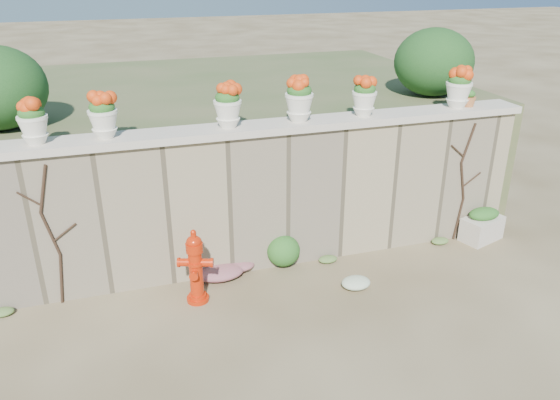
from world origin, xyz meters
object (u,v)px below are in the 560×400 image
object	(u,v)px
planter_box	(482,225)
terracotta_pot	(469,99)
urn_pot_0	(33,122)
fire_hydrant	(196,266)

from	to	relation	value
planter_box	terracotta_pot	size ratio (longest dim) A/B	3.15
urn_pot_0	fire_hydrant	bearing A→B (deg)	-22.83
fire_hydrant	planter_box	bearing A→B (deg)	23.11
urn_pot_0	terracotta_pot	bearing A→B (deg)	-0.00
fire_hydrant	planter_box	world-z (taller)	fire_hydrant
fire_hydrant	terracotta_pot	world-z (taller)	terracotta_pot
urn_pot_0	terracotta_pot	distance (m)	5.97
fire_hydrant	planter_box	distance (m)	4.62
planter_box	urn_pot_0	bearing A→B (deg)	158.70
fire_hydrant	urn_pot_0	bearing A→B (deg)	175.97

